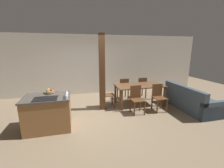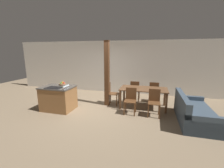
{
  "view_description": "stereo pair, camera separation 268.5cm",
  "coord_description": "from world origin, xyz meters",
  "px_view_note": "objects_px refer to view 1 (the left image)",
  "views": [
    {
      "loc": [
        -0.57,
        -4.43,
        2.08
      ],
      "look_at": [
        0.6,
        0.2,
        0.95
      ],
      "focal_mm": 24.0,
      "sensor_mm": 36.0,
      "label": 1
    },
    {
      "loc": [
        2.02,
        -5.14,
        2.15
      ],
      "look_at": [
        0.6,
        0.2,
        0.95
      ],
      "focal_mm": 24.0,
      "sensor_mm": 36.0,
      "label": 2
    }
  ],
  "objects_px": {
    "wine_glass_near": "(66,95)",
    "dining_table": "(139,87)",
    "dining_chair_head_end": "(107,94)",
    "couch": "(191,101)",
    "kitchen_island": "(48,112)",
    "fruit_bowl": "(49,91)",
    "timber_post": "(102,73)",
    "dining_chair_near_right": "(159,97)",
    "dining_chair_far_left": "(123,88)",
    "wine_glass_middle": "(66,94)",
    "dining_chair_far_right": "(141,87)",
    "dining_chair_near_left": "(137,99)",
    "wine_glass_far": "(66,93)",
    "wine_glass_end": "(67,92)"
  },
  "relations": [
    {
      "from": "wine_glass_near",
      "to": "dining_table",
      "type": "height_order",
      "value": "wine_glass_near"
    },
    {
      "from": "dining_chair_head_end",
      "to": "couch",
      "type": "relative_size",
      "value": 0.47
    },
    {
      "from": "kitchen_island",
      "to": "fruit_bowl",
      "type": "distance_m",
      "value": 0.57
    },
    {
      "from": "timber_post",
      "to": "dining_chair_near_right",
      "type": "bearing_deg",
      "value": -17.58
    },
    {
      "from": "dining_chair_far_left",
      "to": "dining_chair_near_right",
      "type": "bearing_deg",
      "value": 120.04
    },
    {
      "from": "couch",
      "to": "wine_glass_middle",
      "type": "bearing_deg",
      "value": 96.6
    },
    {
      "from": "dining_table",
      "to": "couch",
      "type": "bearing_deg",
      "value": -28.71
    },
    {
      "from": "dining_chair_far_right",
      "to": "dining_chair_near_left",
      "type": "bearing_deg",
      "value": 59.96
    },
    {
      "from": "wine_glass_near",
      "to": "wine_glass_middle",
      "type": "distance_m",
      "value": 0.09
    },
    {
      "from": "dining_chair_near_left",
      "to": "dining_chair_near_right",
      "type": "bearing_deg",
      "value": 0.0
    },
    {
      "from": "kitchen_island",
      "to": "dining_chair_head_end",
      "type": "xyz_separation_m",
      "value": [
        1.8,
        1.05,
        0.04
      ]
    },
    {
      "from": "kitchen_island",
      "to": "dining_chair_far_right",
      "type": "bearing_deg",
      "value": 26.68
    },
    {
      "from": "fruit_bowl",
      "to": "wine_glass_far",
      "type": "xyz_separation_m",
      "value": [
        0.48,
        -0.47,
        0.07
      ]
    },
    {
      "from": "fruit_bowl",
      "to": "wine_glass_far",
      "type": "bearing_deg",
      "value": -44.6
    },
    {
      "from": "dining_chair_head_end",
      "to": "timber_post",
      "type": "bearing_deg",
      "value": 122.66
    },
    {
      "from": "wine_glass_middle",
      "to": "wine_glass_far",
      "type": "xyz_separation_m",
      "value": [
        0.0,
        0.09,
        0.0
      ]
    },
    {
      "from": "dining_table",
      "to": "fruit_bowl",
      "type": "bearing_deg",
      "value": -166.0
    },
    {
      "from": "dining_table",
      "to": "dining_chair_far_right",
      "type": "distance_m",
      "value": 0.82
    },
    {
      "from": "kitchen_island",
      "to": "couch",
      "type": "bearing_deg",
      "value": 2.21
    },
    {
      "from": "dining_chair_near_left",
      "to": "couch",
      "type": "distance_m",
      "value": 2.0
    },
    {
      "from": "kitchen_island",
      "to": "dining_chair_head_end",
      "type": "relative_size",
      "value": 1.28
    },
    {
      "from": "dining_chair_near_left",
      "to": "dining_chair_far_left",
      "type": "bearing_deg",
      "value": 90.0
    },
    {
      "from": "wine_glass_middle",
      "to": "dining_chair_near_right",
      "type": "xyz_separation_m",
      "value": [
        2.96,
        0.63,
        -0.52
      ]
    },
    {
      "from": "wine_glass_far",
      "to": "dining_chair_far_right",
      "type": "xyz_separation_m",
      "value": [
        2.96,
        1.92,
        -0.52
      ]
    },
    {
      "from": "dining_chair_far_left",
      "to": "dining_chair_far_right",
      "type": "height_order",
      "value": "same"
    },
    {
      "from": "wine_glass_end",
      "to": "dining_chair_head_end",
      "type": "distance_m",
      "value": 1.8
    },
    {
      "from": "wine_glass_far",
      "to": "dining_chair_near_right",
      "type": "height_order",
      "value": "wine_glass_far"
    },
    {
      "from": "dining_table",
      "to": "dining_chair_head_end",
      "type": "height_order",
      "value": "dining_chair_head_end"
    },
    {
      "from": "wine_glass_near",
      "to": "wine_glass_end",
      "type": "relative_size",
      "value": 1.0
    },
    {
      "from": "dining_table",
      "to": "dining_chair_head_end",
      "type": "distance_m",
      "value": 1.27
    },
    {
      "from": "dining_table",
      "to": "wine_glass_far",
      "type": "bearing_deg",
      "value": -154.31
    },
    {
      "from": "wine_glass_middle",
      "to": "dining_chair_near_left",
      "type": "height_order",
      "value": "wine_glass_middle"
    },
    {
      "from": "dining_chair_head_end",
      "to": "timber_post",
      "type": "height_order",
      "value": "timber_post"
    },
    {
      "from": "wine_glass_middle",
      "to": "dining_chair_head_end",
      "type": "distance_m",
      "value": 1.92
    },
    {
      "from": "kitchen_island",
      "to": "fruit_bowl",
      "type": "xyz_separation_m",
      "value": [
        0.02,
        0.29,
        0.49
      ]
    },
    {
      "from": "wine_glass_end",
      "to": "timber_post",
      "type": "relative_size",
      "value": 0.05
    },
    {
      "from": "wine_glass_middle",
      "to": "dining_chair_head_end",
      "type": "bearing_deg",
      "value": 45.54
    },
    {
      "from": "dining_chair_near_left",
      "to": "dining_chair_far_left",
      "type": "height_order",
      "value": "same"
    },
    {
      "from": "kitchen_island",
      "to": "wine_glass_end",
      "type": "height_order",
      "value": "wine_glass_end"
    },
    {
      "from": "dining_chair_far_left",
      "to": "dining_chair_far_right",
      "type": "distance_m",
      "value": 0.8
    },
    {
      "from": "kitchen_island",
      "to": "wine_glass_far",
      "type": "distance_m",
      "value": 0.77
    },
    {
      "from": "dining_chair_near_left",
      "to": "dining_chair_head_end",
      "type": "distance_m",
      "value": 1.11
    },
    {
      "from": "wine_glass_middle",
      "to": "dining_chair_head_end",
      "type": "height_order",
      "value": "wine_glass_middle"
    },
    {
      "from": "dining_chair_far_right",
      "to": "couch",
      "type": "distance_m",
      "value": 1.97
    },
    {
      "from": "dining_chair_far_right",
      "to": "couch",
      "type": "bearing_deg",
      "value": 127.11
    },
    {
      "from": "wine_glass_middle",
      "to": "wine_glass_near",
      "type": "bearing_deg",
      "value": -90.0
    },
    {
      "from": "wine_glass_end",
      "to": "dining_table",
      "type": "bearing_deg",
      "value": 24.02
    },
    {
      "from": "kitchen_island",
      "to": "wine_glass_far",
      "type": "bearing_deg",
      "value": -20.26
    },
    {
      "from": "fruit_bowl",
      "to": "dining_chair_near_right",
      "type": "bearing_deg",
      "value": 1.05
    },
    {
      "from": "fruit_bowl",
      "to": "timber_post",
      "type": "xyz_separation_m",
      "value": [
        1.6,
        0.65,
        0.35
      ]
    }
  ]
}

